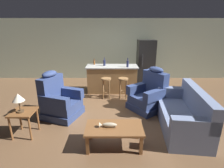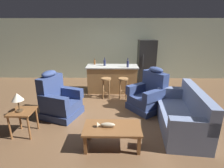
{
  "view_description": "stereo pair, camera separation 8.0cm",
  "coord_description": "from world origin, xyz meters",
  "px_view_note": "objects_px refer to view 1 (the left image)",
  "views": [
    {
      "loc": [
        -0.0,
        -4.67,
        2.24
      ],
      "look_at": [
        0.01,
        -0.1,
        0.75
      ],
      "focal_mm": 28.0,
      "sensor_mm": 36.0,
      "label": 1
    },
    {
      "loc": [
        0.08,
        -4.67,
        2.24
      ],
      "look_at": [
        0.01,
        -0.1,
        0.75
      ],
      "focal_mm": 28.0,
      "sensor_mm": 36.0,
      "label": 2
    }
  ],
  "objects_px": {
    "bar_stool_right": "(123,84)",
    "bottle_tall_green": "(104,63)",
    "bottle_short_amber": "(94,62)",
    "bottle_wine_dark": "(127,64)",
    "fish_figurine": "(107,125)",
    "bar_stool_left": "(106,84)",
    "recliner_near_lamp": "(59,101)",
    "coffee_table": "(114,130)",
    "kitchen_island": "(112,79)",
    "end_table": "(23,116)",
    "table_lamp": "(18,98)",
    "refrigerator": "(145,61)",
    "couch": "(183,114)",
    "recliner_near_island": "(148,95)"
  },
  "relations": [
    {
      "from": "bar_stool_left",
      "to": "refrigerator",
      "type": "distance_m",
      "value": 2.46
    },
    {
      "from": "couch",
      "to": "bottle_short_amber",
      "type": "height_order",
      "value": "bottle_short_amber"
    },
    {
      "from": "couch",
      "to": "end_table",
      "type": "bearing_deg",
      "value": 10.86
    },
    {
      "from": "kitchen_island",
      "to": "bar_stool_left",
      "type": "relative_size",
      "value": 2.65
    },
    {
      "from": "bottle_short_amber",
      "to": "bottle_wine_dark",
      "type": "distance_m",
      "value": 1.24
    },
    {
      "from": "bottle_short_amber",
      "to": "coffee_table",
      "type": "bearing_deg",
      "value": -78.35
    },
    {
      "from": "bottle_wine_dark",
      "to": "refrigerator",
      "type": "bearing_deg",
      "value": 58.1
    },
    {
      "from": "kitchen_island",
      "to": "bar_stool_left",
      "type": "xyz_separation_m",
      "value": [
        -0.19,
        -0.63,
        -0.01
      ]
    },
    {
      "from": "couch",
      "to": "bar_stool_left",
      "type": "distance_m",
      "value": 2.57
    },
    {
      "from": "refrigerator",
      "to": "recliner_near_lamp",
      "type": "bearing_deg",
      "value": -132.25
    },
    {
      "from": "coffee_table",
      "to": "end_table",
      "type": "xyz_separation_m",
      "value": [
        -1.92,
        0.38,
        0.1
      ]
    },
    {
      "from": "coffee_table",
      "to": "kitchen_island",
      "type": "height_order",
      "value": "kitchen_island"
    },
    {
      "from": "table_lamp",
      "to": "fish_figurine",
      "type": "bearing_deg",
      "value": -10.72
    },
    {
      "from": "recliner_near_lamp",
      "to": "bottle_tall_green",
      "type": "height_order",
      "value": "bottle_tall_green"
    },
    {
      "from": "recliner_near_island",
      "to": "bottle_short_amber",
      "type": "height_order",
      "value": "recliner_near_island"
    },
    {
      "from": "fish_figurine",
      "to": "bar_stool_left",
      "type": "bearing_deg",
      "value": 92.48
    },
    {
      "from": "coffee_table",
      "to": "refrigerator",
      "type": "bearing_deg",
      "value": 72.45
    },
    {
      "from": "recliner_near_island",
      "to": "bottle_wine_dark",
      "type": "bearing_deg",
      "value": -102.44
    },
    {
      "from": "recliner_near_lamp",
      "to": "bottle_wine_dark",
      "type": "distance_m",
      "value": 2.59
    },
    {
      "from": "end_table",
      "to": "bottle_wine_dark",
      "type": "relative_size",
      "value": 1.82
    },
    {
      "from": "kitchen_island",
      "to": "bottle_wine_dark",
      "type": "height_order",
      "value": "bottle_wine_dark"
    },
    {
      "from": "recliner_near_lamp",
      "to": "bottle_short_amber",
      "type": "bearing_deg",
      "value": 90.91
    },
    {
      "from": "bar_stool_right",
      "to": "bottle_tall_green",
      "type": "bearing_deg",
      "value": 134.35
    },
    {
      "from": "bar_stool_right",
      "to": "refrigerator",
      "type": "relative_size",
      "value": 0.39
    },
    {
      "from": "recliner_near_lamp",
      "to": "bar_stool_right",
      "type": "height_order",
      "value": "recliner_near_lamp"
    },
    {
      "from": "bar_stool_right",
      "to": "fish_figurine",
      "type": "bearing_deg",
      "value": -100.24
    },
    {
      "from": "kitchen_island",
      "to": "bar_stool_right",
      "type": "relative_size",
      "value": 2.65
    },
    {
      "from": "bar_stool_right",
      "to": "bottle_tall_green",
      "type": "height_order",
      "value": "bottle_tall_green"
    },
    {
      "from": "fish_figurine",
      "to": "table_lamp",
      "type": "relative_size",
      "value": 0.83
    },
    {
      "from": "kitchen_island",
      "to": "bar_stool_right",
      "type": "height_order",
      "value": "kitchen_island"
    },
    {
      "from": "table_lamp",
      "to": "bottle_short_amber",
      "type": "height_order",
      "value": "bottle_short_amber"
    },
    {
      "from": "couch",
      "to": "bottle_short_amber",
      "type": "relative_size",
      "value": 9.21
    },
    {
      "from": "fish_figurine",
      "to": "bottle_short_amber",
      "type": "relative_size",
      "value": 1.58
    },
    {
      "from": "recliner_near_lamp",
      "to": "end_table",
      "type": "relative_size",
      "value": 2.14
    },
    {
      "from": "bar_stool_left",
      "to": "bottle_short_amber",
      "type": "relative_size",
      "value": 3.16
    },
    {
      "from": "recliner_near_lamp",
      "to": "refrigerator",
      "type": "distance_m",
      "value": 4.14
    },
    {
      "from": "couch",
      "to": "bottle_short_amber",
      "type": "distance_m",
      "value": 3.57
    },
    {
      "from": "end_table",
      "to": "bar_stool_left",
      "type": "bearing_deg",
      "value": 51.0
    },
    {
      "from": "couch",
      "to": "recliner_near_island",
      "type": "distance_m",
      "value": 1.17
    },
    {
      "from": "recliner_near_lamp",
      "to": "bar_stool_right",
      "type": "relative_size",
      "value": 1.76
    },
    {
      "from": "recliner_near_lamp",
      "to": "recliner_near_island",
      "type": "bearing_deg",
      "value": 30.07
    },
    {
      "from": "bar_stool_left",
      "to": "bottle_short_amber",
      "type": "bearing_deg",
      "value": 118.18
    },
    {
      "from": "bottle_tall_green",
      "to": "recliner_near_lamp",
      "type": "bearing_deg",
      "value": -120.49
    },
    {
      "from": "kitchen_island",
      "to": "recliner_near_lamp",
      "type": "bearing_deg",
      "value": -126.49
    },
    {
      "from": "bottle_tall_green",
      "to": "table_lamp",
      "type": "bearing_deg",
      "value": -120.55
    },
    {
      "from": "fish_figurine",
      "to": "end_table",
      "type": "bearing_deg",
      "value": 168.11
    },
    {
      "from": "fish_figurine",
      "to": "recliner_near_lamp",
      "type": "bearing_deg",
      "value": 135.99
    },
    {
      "from": "bottle_wine_dark",
      "to": "bar_stool_left",
      "type": "bearing_deg",
      "value": -149.37
    },
    {
      "from": "bar_stool_right",
      "to": "table_lamp",
      "type": "bearing_deg",
      "value": -136.93
    },
    {
      "from": "couch",
      "to": "refrigerator",
      "type": "relative_size",
      "value": 1.13
    }
  ]
}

